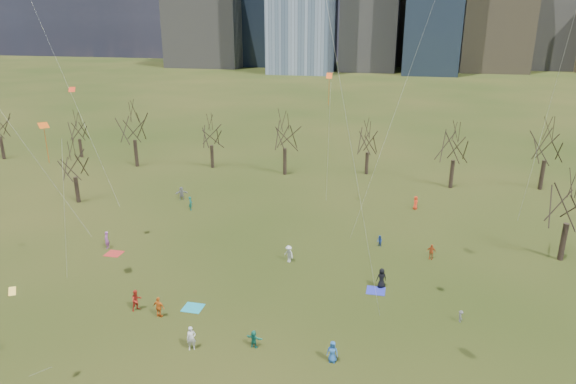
% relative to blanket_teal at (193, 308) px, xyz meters
% --- Properties ---
extents(ground, '(500.00, 500.00, 0.00)m').
position_rel_blanket_teal_xyz_m(ground, '(5.57, -1.60, -0.01)').
color(ground, black).
rests_on(ground, ground).
extents(bare_tree_row, '(113.04, 29.80, 9.50)m').
position_rel_blanket_teal_xyz_m(bare_tree_row, '(5.48, 35.63, 6.10)').
color(bare_tree_row, black).
rests_on(bare_tree_row, ground).
extents(blanket_teal, '(1.60, 1.50, 0.03)m').
position_rel_blanket_teal_xyz_m(blanket_teal, '(0.00, 0.00, 0.00)').
color(blanket_teal, teal).
rests_on(blanket_teal, ground).
extents(blanket_navy, '(1.60, 1.50, 0.03)m').
position_rel_blanket_teal_xyz_m(blanket_navy, '(14.39, 6.19, 0.00)').
color(blanket_navy, '#252EAE').
rests_on(blanket_navy, ground).
extents(blanket_crimson, '(1.60, 1.50, 0.03)m').
position_rel_blanket_teal_xyz_m(blanket_crimson, '(-11.78, 7.69, 0.00)').
color(blanket_crimson, '#AF2923').
rests_on(blanket_crimson, ground).
extents(person_0, '(0.82, 0.57, 1.61)m').
position_rel_blanket_teal_xyz_m(person_0, '(12.11, -4.28, 0.79)').
color(person_0, '#265AA6').
rests_on(person_0, ground).
extents(person_1, '(0.79, 0.70, 1.82)m').
position_rel_blanket_teal_xyz_m(person_1, '(2.12, -5.15, 0.89)').
color(person_1, silver).
rests_on(person_1, ground).
extents(person_2, '(1.05, 1.10, 1.80)m').
position_rel_blanket_teal_xyz_m(person_2, '(-4.27, -1.29, 0.88)').
color(person_2, '#B02619').
rests_on(person_2, ground).
extents(person_3, '(0.48, 0.69, 0.98)m').
position_rel_blanket_teal_xyz_m(person_3, '(21.11, 2.84, 0.48)').
color(person_3, '#5D5E61').
rests_on(person_3, ground).
extents(person_4, '(1.09, 0.60, 1.76)m').
position_rel_blanket_teal_xyz_m(person_4, '(-2.03, -1.85, 0.87)').
color(person_4, '#D46117').
rests_on(person_4, ground).
extents(person_5, '(1.31, 0.59, 1.36)m').
position_rel_blanket_teal_xyz_m(person_5, '(6.38, -3.92, 0.66)').
color(person_5, '#1B7A64').
rests_on(person_5, ground).
extents(person_6, '(1.05, 0.87, 1.83)m').
position_rel_blanket_teal_xyz_m(person_6, '(14.78, 6.89, 0.90)').
color(person_6, black).
rests_on(person_6, ground).
extents(person_7, '(0.56, 0.74, 1.84)m').
position_rel_blanket_teal_xyz_m(person_7, '(-13.14, 8.75, 0.90)').
color(person_7, '#9B51A2').
rests_on(person_7, ground).
extents(person_8, '(0.75, 0.76, 1.23)m').
position_rel_blanket_teal_xyz_m(person_8, '(14.11, 15.45, 0.60)').
color(person_8, '#214192').
rests_on(person_8, ground).
extents(person_9, '(1.27, 1.13, 1.71)m').
position_rel_blanket_teal_xyz_m(person_9, '(5.74, 9.93, 0.84)').
color(person_9, silver).
rests_on(person_9, ground).
extents(person_10, '(0.95, 0.48, 1.55)m').
position_rel_blanket_teal_xyz_m(person_10, '(19.21, 13.70, 0.76)').
color(person_10, '#BD471B').
rests_on(person_10, ground).
extents(person_11, '(1.65, 1.26, 1.74)m').
position_rel_blanket_teal_xyz_m(person_11, '(-11.87, 24.29, 0.86)').
color(person_11, slate).
rests_on(person_11, ground).
extents(person_12, '(0.81, 0.96, 1.69)m').
position_rel_blanket_teal_xyz_m(person_12, '(17.75, 27.60, 0.83)').
color(person_12, '#FC3D1C').
rests_on(person_12, ground).
extents(person_13, '(0.60, 0.73, 1.74)m').
position_rel_blanket_teal_xyz_m(person_13, '(-9.20, 21.02, 0.85)').
color(person_13, '#186C5C').
rests_on(person_13, ground).
extents(kites_airborne, '(58.23, 42.28, 27.46)m').
position_rel_blanket_teal_xyz_m(kites_airborne, '(9.81, 7.73, 13.08)').
color(kites_airborne, '#DE5512').
rests_on(kites_airborne, ground).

